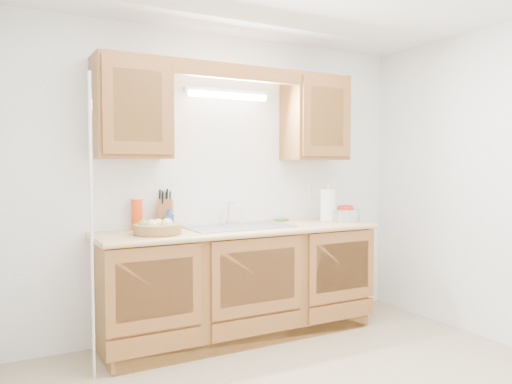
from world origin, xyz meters
TOP-DOWN VIEW (x-y plane):
  - room at (0.00, 0.00)m, footprint 3.52×3.50m
  - base_cabinets at (0.00, 1.20)m, footprint 2.20×0.60m
  - countertop at (0.00, 1.19)m, footprint 2.30×0.63m
  - upper_cabinet_left at (-0.83, 1.33)m, footprint 0.55×0.33m
  - upper_cabinet_right at (0.83, 1.33)m, footprint 0.55×0.33m
  - valance at (0.00, 1.19)m, footprint 2.20×0.05m
  - fluorescent_fixture at (0.00, 1.42)m, footprint 0.76×0.08m
  - sink at (0.00, 1.21)m, footprint 0.84×0.46m
  - wire_shelf_pole at (-1.20, 0.94)m, footprint 0.03×0.03m
  - outlet_plate at (0.95, 1.49)m, footprint 0.08×0.01m
  - fruit_basket at (-0.70, 1.13)m, footprint 0.43×0.43m
  - knife_block at (-0.54, 1.44)m, footprint 0.18×0.21m
  - orange_canister at (-0.78, 1.42)m, footprint 0.09×0.09m
  - soap_bottle at (-0.54, 1.35)m, footprint 0.10×0.10m
  - sponge at (0.54, 1.44)m, footprint 0.13×0.10m
  - paper_towel at (0.89, 1.21)m, footprint 0.16×0.16m
  - apple_bowl at (1.03, 1.16)m, footprint 0.32×0.32m

SIDE VIEW (x-z plane):
  - base_cabinets at x=0.00m, z-range 0.01..0.87m
  - sink at x=0.00m, z-range 0.65..1.01m
  - countertop at x=0.00m, z-range 0.86..0.90m
  - sponge at x=0.54m, z-range 0.90..0.92m
  - fruit_basket at x=-0.70m, z-range 0.89..1.00m
  - apple_bowl at x=1.03m, z-range 0.89..1.04m
  - soap_bottle at x=-0.54m, z-range 0.90..1.06m
  - wire_shelf_pole at x=-1.20m, z-range 0.00..2.00m
  - knife_block at x=-0.54m, z-range 0.85..1.18m
  - orange_canister at x=-0.78m, z-range 0.90..1.15m
  - paper_towel at x=0.89m, z-range 0.87..1.21m
  - outlet_plate at x=0.95m, z-range 1.09..1.21m
  - room at x=0.00m, z-range 0.00..2.50m
  - upper_cabinet_left at x=-0.83m, z-range 1.45..2.20m
  - upper_cabinet_right at x=0.83m, z-range 1.45..2.20m
  - fluorescent_fixture at x=0.00m, z-range 1.96..2.04m
  - valance at x=0.00m, z-range 2.08..2.20m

